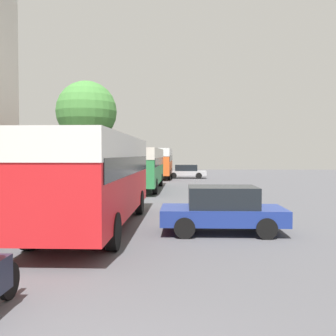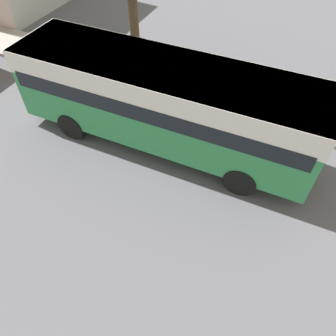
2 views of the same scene
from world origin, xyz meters
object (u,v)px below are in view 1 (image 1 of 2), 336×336
Objects in this scene: pedestrian_near_curb at (121,168)px; bus_lead at (97,169)px; car_far_curb at (186,171)px; bus_third_in_line at (159,159)px; bus_following at (142,163)px; car_crossing at (222,209)px.

bus_lead is at bearing -82.42° from pedestrian_near_curb.
bus_third_in_line is at bearing 86.71° from car_far_curb.
bus_following is 13.53m from car_far_curb.
bus_following is (0.06, 13.88, -0.12)m from bus_lead.
bus_following is at bearing -91.47° from bus_third_in_line.
bus_lead is 2.29× the size of car_far_curb.
bus_lead is 0.99× the size of bus_following.
bus_lead is 4.43m from car_crossing.
bus_following is 15.14m from car_crossing.
car_far_curb is 2.26× the size of pedestrian_near_curb.
bus_lead reaches higher than bus_third_in_line.
bus_third_in_line is at bearing 88.53° from bus_following.
bus_lead is at bearing -90.83° from bus_third_in_line.
bus_following is 5.25× the size of pedestrian_near_curb.
bus_lead is at bearing 81.28° from car_crossing.
pedestrian_near_curb is (-6.63, -1.90, 0.37)m from car_far_curb.
bus_third_in_line reaches higher than pedestrian_near_curb.
bus_third_in_line reaches higher than bus_following.
bus_following is 2.49× the size of car_crossing.
car_far_curb is at bearing -3.29° from bus_third_in_line.
car_crossing is at bearing -8.72° from bus_lead.
car_far_curb is (3.30, 26.96, -1.28)m from bus_lead.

